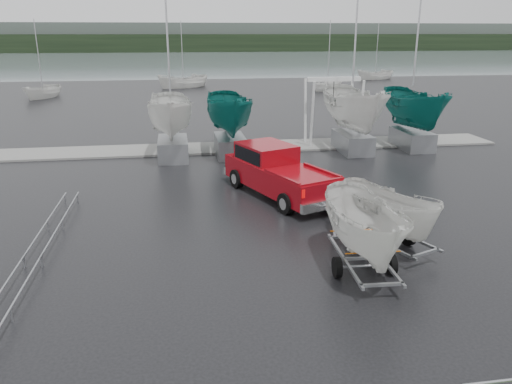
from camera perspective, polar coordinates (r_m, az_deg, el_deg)
name	(u,v)px	position (r m, az deg, el deg)	size (l,w,h in m)	color
ground_plane	(309,225)	(18.24, 6.11, -3.80)	(120.00, 120.00, 0.00)	black
lake	(195,63)	(116.63, -7.04, 14.39)	(300.00, 300.00, 0.00)	gray
dock	(254,147)	(30.43, -0.22, 5.21)	(30.00, 3.00, 0.12)	gray
treeline	(186,43)	(186.44, -8.01, 16.51)	(300.00, 8.00, 6.00)	black
far_hill	(185,37)	(194.41, -8.10, 17.14)	(300.00, 6.00, 10.00)	#4C5651
pickup_truck	(276,170)	(21.33, 2.25, 2.55)	(4.21, 6.55, 2.06)	maroon
trailer_hitched	(391,174)	(15.99, 15.20, 1.98)	(2.41, 3.78, 4.58)	gray
trailer_parked	(368,179)	(14.04, 12.71, 1.42)	(1.87, 3.65, 5.23)	gray
boat_hoist	(333,102)	(31.09, 8.80, 10.18)	(3.30, 2.18, 4.12)	silver
keelboat_0	(170,88)	(27.49, -9.81, 11.63)	(2.42, 3.20, 10.59)	gray
keelboat_1	(229,87)	(27.85, -3.07, 11.93)	(2.42, 3.20, 7.55)	gray
keelboat_2	(356,77)	(29.24, 11.39, 12.81)	(2.71, 3.20, 10.88)	gray
keelboat_3	(417,82)	(31.07, 17.94, 11.92)	(2.49, 3.20, 10.66)	gray
mast_rack_0	(55,221)	(18.99, -22.01, -3.04)	(0.56, 6.50, 0.06)	gray
moored_boat_0	(44,98)	(58.65, -23.09, 9.87)	(2.82, 2.86, 10.89)	silver
moored_boat_1	(184,88)	(64.98, -8.27, 11.72)	(3.60, 3.57, 11.49)	silver
moored_boat_2	(327,90)	(61.87, 8.17, 11.43)	(2.84, 2.82, 10.65)	silver
moored_boat_3	(375,79)	(77.73, 13.43, 12.41)	(2.71, 2.66, 11.02)	silver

